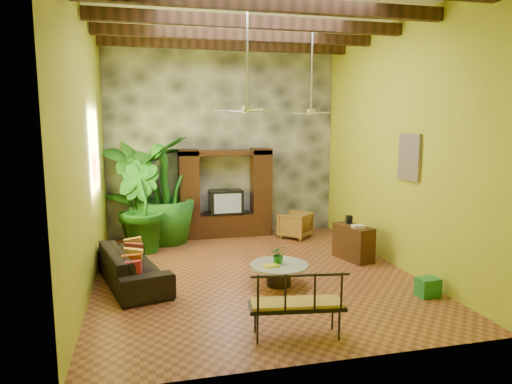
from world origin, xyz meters
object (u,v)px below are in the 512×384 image
object	(u,v)px
entertainment_center	(226,200)
tall_plant_c	(165,190)
tall_plant_b	(140,207)
green_bin	(428,287)
sofa	(133,266)
ceiling_fan_front	(247,98)
tall_plant_a	(132,190)
iron_bench	(298,301)
wicker_armchair	(295,225)
ceiling_fan_back	(311,103)
coffee_table	(279,272)
side_console	(353,243)

from	to	relation	value
entertainment_center	tall_plant_c	bearing A→B (deg)	-169.80
tall_plant_b	green_bin	bearing A→B (deg)	-40.01
sofa	tall_plant_c	xyz separation A→B (m)	(0.73, 2.89, 0.99)
tall_plant_b	green_bin	world-z (taller)	tall_plant_b
ceiling_fan_front	tall_plant_b	xyz separation A→B (m)	(-1.97, 2.58, -2.35)
entertainment_center	tall_plant_a	distance (m)	2.38
entertainment_center	sofa	bearing A→B (deg)	-125.98
tall_plant_b	green_bin	size ratio (longest dim) A/B	5.74
sofa	iron_bench	size ratio (longest dim) A/B	1.69
wicker_armchair	tall_plant_c	distance (m)	3.45
green_bin	entertainment_center	bearing A→B (deg)	117.95
ceiling_fan_back	tall_plant_b	distance (m)	4.55
tall_plant_b	entertainment_center	bearing A→B (deg)	23.72
sofa	tall_plant_a	distance (m)	3.33
tall_plant_b	coffee_table	bearing A→B (deg)	-49.80
sofa	coffee_table	bearing A→B (deg)	-119.54
ceiling_fan_front	green_bin	size ratio (longest dim) A/B	5.07
entertainment_center	side_console	xyz separation A→B (m)	(2.34, -2.72, -0.59)
entertainment_center	side_console	size ratio (longest dim) A/B	2.55
coffee_table	iron_bench	xyz separation A→B (m)	(-0.34, -2.09, 0.29)
wicker_armchair	iron_bench	world-z (taller)	iron_bench
ceiling_fan_front	green_bin	distance (m)	4.56
tall_plant_a	iron_bench	size ratio (longest dim) A/B	1.92
sofa	iron_bench	world-z (taller)	iron_bench
ceiling_fan_back	wicker_armchair	distance (m)	3.36
entertainment_center	green_bin	xyz separation A→B (m)	(2.65, -5.00, -0.80)
sofa	tall_plant_b	world-z (taller)	tall_plant_b
entertainment_center	ceiling_fan_front	xyz separation A→B (m)	(-0.20, -3.54, 2.44)
wicker_armchair	iron_bench	bearing A→B (deg)	27.70
coffee_table	tall_plant_a	bearing A→B (deg)	124.33
iron_bench	ceiling_fan_front	bearing A→B (deg)	102.00
tall_plant_a	tall_plant_c	distance (m)	0.83
entertainment_center	tall_plant_b	world-z (taller)	entertainment_center
ceiling_fan_front	side_console	distance (m)	4.03
entertainment_center	coffee_table	world-z (taller)	entertainment_center
ceiling_fan_front	sofa	size ratio (longest dim) A/B	0.80
entertainment_center	iron_bench	xyz separation A→B (m)	(-0.03, -5.97, -0.42)
ceiling_fan_front	iron_bench	xyz separation A→B (m)	(0.17, -2.43, -2.85)
ceiling_fan_back	wicker_armchair	bearing A→B (deg)	84.96
green_bin	tall_plant_b	bearing A→B (deg)	139.99
coffee_table	tall_plant_c	bearing A→B (deg)	117.57
sofa	iron_bench	xyz separation A→B (m)	(2.27, -2.80, 0.21)
ceiling_fan_front	iron_bench	distance (m)	3.75
sofa	wicker_armchair	distance (m)	4.79
wicker_armchair	tall_plant_c	size ratio (longest dim) A/B	0.28
ceiling_fan_front	tall_plant_c	xyz separation A→B (m)	(-1.37, 3.25, -2.08)
entertainment_center	wicker_armchair	distance (m)	1.92
sofa	coffee_table	distance (m)	2.70
coffee_table	green_bin	world-z (taller)	coffee_table
entertainment_center	ceiling_fan_front	world-z (taller)	ceiling_fan_front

